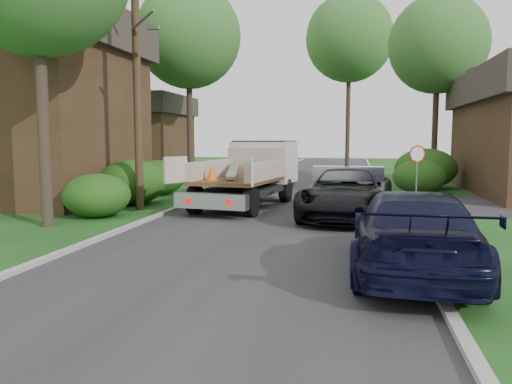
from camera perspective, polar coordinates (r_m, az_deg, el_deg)
The scene contains 20 objects.
ground at distance 13.44m, azimuth -0.28°, elevation -5.63°, with size 120.00×120.00×0.00m, color #163F12.
road at distance 23.21m, azimuth 4.63°, elevation -0.68°, with size 8.00×90.00×0.02m, color #28282B.
curb_left at distance 24.01m, azimuth -5.14°, elevation -0.32°, with size 0.20×90.00×0.12m, color #9E9E99.
curb_right at distance 23.10m, azimuth 14.79°, elevation -0.75°, with size 0.20×90.00×0.12m, color #9E9E99.
stop_sign at distance 22.07m, azimuth 17.92°, elevation 3.32°, with size 0.71×0.32×2.48m.
utility_pole at distance 19.78m, azimuth -13.43°, elevation 13.02°, with size 2.42×1.25×10.00m.
house_left_near at distance 24.74m, azimuth -25.41°, elevation 9.10°, with size 9.72×8.64×8.40m.
house_left_far at distance 38.44m, azimuth -13.70°, elevation 6.39°, with size 7.56×7.56×6.00m.
hedge_left_a at distance 18.28m, azimuth -17.73°, elevation -0.37°, with size 2.34×2.34×1.53m, color #0E400F.
hedge_left_b at distance 21.51m, azimuth -13.95°, elevation 1.12°, with size 2.86×2.86×1.87m, color #0E400F.
hedge_left_c at distance 24.83m, azimuth -11.15°, elevation 1.63°, with size 2.60×2.60×1.70m, color #0E400F.
hedge_right_a at distance 26.16m, azimuth 18.15°, elevation 1.66°, with size 2.60×2.60×1.70m, color #0E400F.
hedge_right_b at distance 29.20m, azimuth 18.82°, elevation 2.57°, with size 3.38×3.38×2.21m, color #0E400F.
tree_left_far at distance 32.18m, azimuth -7.72°, elevation 17.23°, with size 6.40×6.40×12.20m.
tree_right_far at distance 33.75m, azimuth 20.09°, elevation 15.53°, with size 6.00×6.00×11.50m.
tree_left_back at distance 31.40m, azimuth -22.08°, elevation 17.13°, with size 6.00×6.00×12.00m.
tree_center_far at distance 43.69m, azimuth 10.63°, elevation 16.87°, with size 7.20×7.20×14.60m.
flatbed_truck at distance 20.91m, azimuth -0.18°, elevation 2.57°, with size 3.90×7.36×2.66m.
black_pickup at distance 17.50m, azimuth 10.41°, elevation -0.13°, with size 2.87×6.23×1.73m, color black.
navy_suv at distance 10.63m, azimuth 17.44°, elevation -4.35°, with size 2.39×5.89×1.71m, color black.
Camera 1 is at (2.62, -12.90, 2.73)m, focal length 35.00 mm.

